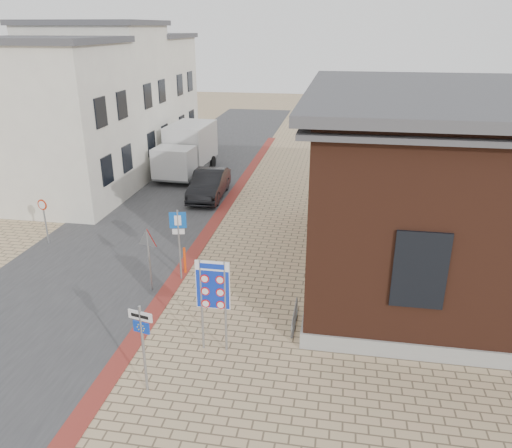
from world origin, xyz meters
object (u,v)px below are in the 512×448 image
Objects in this scene: box_truck at (187,150)px; essen_sign at (142,336)px; border_sign at (213,287)px; sedan at (209,184)px; parking_sign at (179,232)px; bollard at (185,260)px.

essen_sign is at bearing -73.07° from box_truck.
box_truck is 18.82m from border_sign.
sedan is 15.66m from essen_sign.
parking_sign reaches higher than bollard.
essen_sign is at bearing -83.40° from sedan.
sedan is at bearing -56.61° from box_truck.
border_sign is at bearing -72.63° from parking_sign.
sedan is 14.01m from border_sign.
sedan is 4.35× the size of bollard.
border_sign is 1.14× the size of essen_sign.
box_truck is 2.08× the size of border_sign.
essen_sign reaches higher than sedan.
parking_sign is at bearing -71.13° from box_truck.
sedan is at bearing 98.89° from bollard.
border_sign reaches higher than parking_sign.
essen_sign is at bearing -122.85° from border_sign.
box_truck is at bearing 106.52° from bollard.
box_truck reaches higher than parking_sign.
box_truck is 14.30m from parking_sign.
essen_sign is 6.09m from parking_sign.
sedan is 0.77× the size of box_truck.
bollard is at bearing 77.47° from parking_sign.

